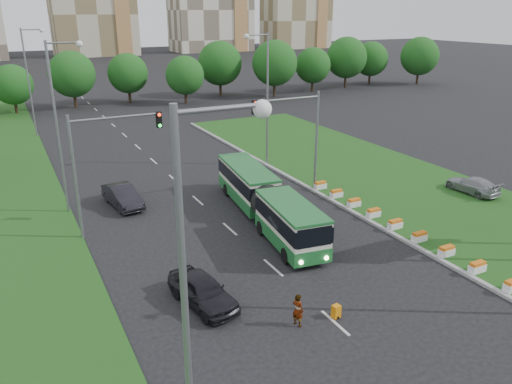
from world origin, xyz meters
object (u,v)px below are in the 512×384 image
pedestrian (298,310)px  shopping_trolley (336,311)px  car_left_near (203,291)px  car_left_far (123,196)px  traffic_mast_left (100,155)px  articulated_bus (264,200)px  car_median (472,185)px  traffic_mast_median (299,127)px

pedestrian → shopping_trolley: pedestrian is taller
car_left_near → car_left_far: car_left_far is taller
traffic_mast_left → pedestrian: size_ratio=4.87×
articulated_bus → car_left_far: (-8.06, 7.29, -0.74)m
traffic_mast_left → car_median: 28.22m
car_median → shopping_trolley: bearing=21.7°
car_left_near → pedestrian: bearing=-59.1°
traffic_mast_median → articulated_bus: traffic_mast_median is taller
shopping_trolley → car_left_near: bearing=136.1°
articulated_bus → car_left_far: articulated_bus is taller
traffic_mast_left → traffic_mast_median: bearing=3.8°
car_left_far → car_median: size_ratio=1.09×
car_left_near → car_median: car_left_near is taller
pedestrian → shopping_trolley: (1.97, -0.29, -0.50)m
car_left_near → shopping_trolley: 6.58m
articulated_bus → car_left_near: (-7.63, -7.86, -0.75)m
car_left_near → car_left_far: (-0.43, 15.15, 0.02)m
pedestrian → articulated_bus: bearing=-40.2°
traffic_mast_left → car_left_near: traffic_mast_left is taller
traffic_mast_median → car_left_far: traffic_mast_median is taller
traffic_mast_median → articulated_bus: (-5.09, -3.81, -3.82)m
traffic_mast_median → car_left_far: bearing=165.2°
traffic_mast_median → shopping_trolley: size_ratio=12.43×
articulated_bus → car_left_far: size_ratio=3.15×
traffic_mast_median → traffic_mast_left: (-15.16, -1.00, 0.00)m
car_median → pedestrian: size_ratio=2.68×
traffic_mast_median → car_median: 14.55m
articulated_bus → car_left_near: size_ratio=3.33×
car_left_far → articulated_bus: bearing=-49.5°
traffic_mast_left → car_left_near: bearing=-77.2°
traffic_mast_median → car_median: bearing=-28.8°
pedestrian → traffic_mast_median: bearing=-51.2°
car_left_near → traffic_mast_left: bearing=92.0°
traffic_mast_median → car_left_far: 14.34m
traffic_mast_left → pedestrian: bearing=-68.3°
car_left_far → car_median: (25.26, -10.13, -0.01)m
articulated_bus → car_left_far: bearing=145.2°
pedestrian → traffic_mast_left: bearing=2.2°
car_left_far → car_median: bearing=-29.2°
car_left_far → shopping_trolley: 19.93m
shopping_trolley → pedestrian: bearing=164.6°
traffic_mast_median → shopping_trolley: 18.04m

